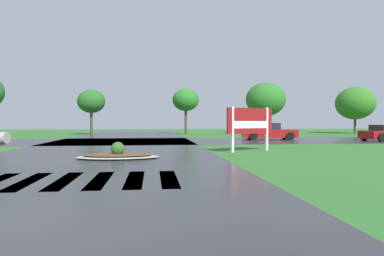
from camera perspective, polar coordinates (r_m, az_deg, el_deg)
The scene contains 7 objects.
asphalt_roadway at distance 14.94m, azimuth -15.18°, elevation -4.81°, with size 10.37×80.00×0.01m, color #2B2B30.
asphalt_cross_road at distance 27.06m, azimuth -11.25°, elevation -2.12°, with size 90.00×9.34×0.01m, color #2B2B30.
crosswalk_stripes at distance 9.78m, azimuth -19.96°, elevation -8.01°, with size 5.85×2.92×0.01m.
estate_billboard at distance 18.04m, azimuth 9.40°, elevation 0.86°, with size 2.68×1.34×2.25m.
median_island at distance 14.87m, azimuth -11.94°, elevation -4.32°, with size 3.39×1.84×0.68m.
car_silver_hatch at distance 29.74m, azimuth 12.28°, elevation -0.60°, with size 4.53×2.39×1.36m.
background_treeline at distance 40.19m, azimuth 2.33°, elevation 4.72°, with size 46.54×6.60×6.43m.
Camera 1 is at (2.26, -4.69, 1.56)m, focal length 32.90 mm.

